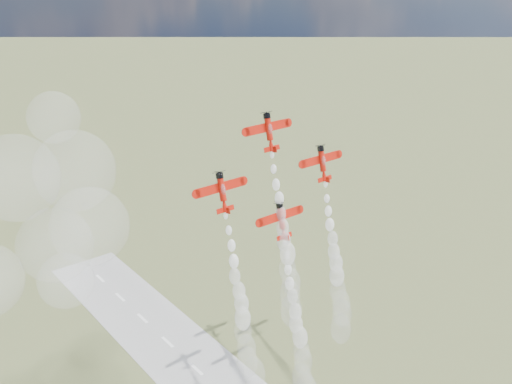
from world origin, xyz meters
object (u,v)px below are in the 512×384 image
object	(u,v)px
plane_right	(322,163)
plane_slot	(282,220)
plane_left	(222,191)
plane_lead	(269,131)

from	to	relation	value
plane_right	plane_slot	bearing A→B (deg)	-170.70
plane_left	plane_slot	world-z (taller)	plane_left
plane_left	plane_slot	distance (m)	19.54
plane_lead	plane_slot	size ratio (longest dim) A/B	1.00
plane_left	plane_slot	size ratio (longest dim) A/B	1.00
plane_lead	plane_left	bearing A→B (deg)	-170.70
plane_lead	plane_left	world-z (taller)	plane_lead
plane_lead	plane_slot	distance (m)	22.41
plane_left	plane_right	xyz separation A→B (m)	(32.01, 0.00, 0.00)
plane_lead	plane_right	distance (m)	19.54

